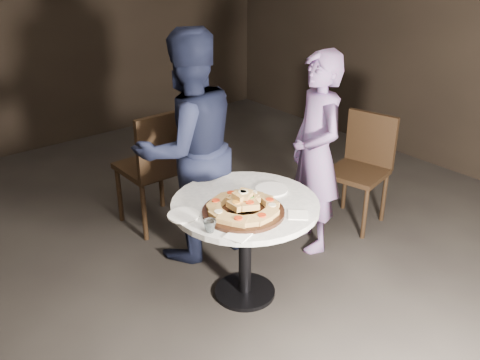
% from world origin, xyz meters
% --- Properties ---
extents(floor, '(7.00, 7.00, 0.00)m').
position_xyz_m(floor, '(0.00, 0.00, 0.00)').
color(floor, black).
rests_on(floor, ground).
extents(table, '(1.19, 1.19, 0.68)m').
position_xyz_m(table, '(0.15, 0.11, 0.55)').
color(table, black).
rests_on(table, ground).
extents(serving_board, '(0.50, 0.50, 0.02)m').
position_xyz_m(serving_board, '(0.05, 0.00, 0.69)').
color(serving_board, black).
rests_on(serving_board, table).
extents(focaccia_pile, '(0.43, 0.42, 0.11)m').
position_xyz_m(focaccia_pile, '(0.05, 0.01, 0.73)').
color(focaccia_pile, '#AA7E41').
rests_on(focaccia_pile, serving_board).
extents(plate_left, '(0.24, 0.24, 0.01)m').
position_xyz_m(plate_left, '(-0.24, 0.20, 0.68)').
color(plate_left, white).
rests_on(plate_left, table).
extents(plate_right, '(0.27, 0.27, 0.01)m').
position_xyz_m(plate_right, '(0.38, 0.12, 0.68)').
color(plate_right, white).
rests_on(plate_right, table).
extents(water_glass, '(0.10, 0.10, 0.07)m').
position_xyz_m(water_glass, '(-0.22, -0.04, 0.71)').
color(water_glass, silver).
rests_on(water_glass, table).
extents(napkin_near, '(0.15, 0.15, 0.01)m').
position_xyz_m(napkin_near, '(-0.14, -0.17, 0.68)').
color(napkin_near, white).
rests_on(napkin_near, table).
extents(napkin_far, '(0.16, 0.16, 0.01)m').
position_xyz_m(napkin_far, '(0.28, -0.21, 0.68)').
color(napkin_far, white).
rests_on(napkin_far, table).
extents(chair_far, '(0.46, 0.48, 0.98)m').
position_xyz_m(chair_far, '(0.18, 1.20, 0.56)').
color(chair_far, black).
rests_on(chair_far, ground).
extents(chair_right, '(0.51, 0.50, 0.88)m').
position_xyz_m(chair_right, '(1.52, 0.30, 0.51)').
color(chair_right, black).
rests_on(chair_right, ground).
extents(diner_navy, '(0.84, 0.68, 1.63)m').
position_xyz_m(diner_navy, '(0.18, 0.76, 0.81)').
color(diner_navy, black).
rests_on(diner_navy, ground).
extents(diner_teal, '(0.52, 0.63, 1.46)m').
position_xyz_m(diner_teal, '(0.94, 0.28, 0.73)').
color(diner_teal, slate).
rests_on(diner_teal, ground).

